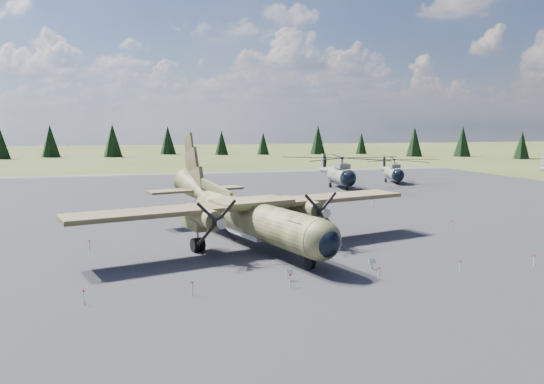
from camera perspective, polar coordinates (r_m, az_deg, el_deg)
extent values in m
plane|color=#555F2A|center=(46.76, 1.69, -5.08)|extent=(500.00, 500.00, 0.00)
cube|color=#555559|center=(56.21, -1.33, -3.01)|extent=(120.00, 120.00, 0.04)
cylinder|color=#373F22|center=(43.06, -1.85, -2.95)|extent=(7.43, 18.47, 2.85)
sphere|color=#373F22|center=(35.40, 5.26, -5.17)|extent=(3.42, 3.42, 2.80)
sphere|color=black|center=(34.97, 5.79, -5.42)|extent=(2.51, 2.51, 2.05)
cube|color=black|center=(36.57, 3.79, -3.54)|extent=(2.39, 2.10, 0.56)
cone|color=#373F22|center=(53.68, -7.98, 0.13)|extent=(4.49, 7.49, 4.29)
cube|color=#A9ACAE|center=(44.16, -2.48, -4.25)|extent=(3.43, 6.41, 0.51)
cube|color=#333A1E|center=(43.31, -2.18, -1.33)|extent=(29.47, 10.87, 0.36)
cube|color=#373F22|center=(43.28, -2.18, -1.03)|extent=(6.85, 5.10, 0.36)
cylinder|color=#373F22|center=(41.19, -7.62, -2.61)|extent=(2.83, 5.52, 1.53)
cube|color=#373F22|center=(42.05, -8.03, -3.33)|extent=(2.36, 3.74, 0.82)
cone|color=gray|center=(38.20, -5.70, -3.34)|extent=(0.98, 1.08, 0.77)
cylinder|color=black|center=(42.39, -7.99, -5.64)|extent=(1.15, 1.31, 1.12)
cylinder|color=#373F22|center=(45.46, 3.12, -1.65)|extent=(2.83, 5.52, 1.53)
cube|color=#373F22|center=(46.23, 2.55, -2.33)|extent=(2.36, 3.74, 0.82)
cone|color=gray|center=(42.76, 5.56, -2.22)|extent=(0.98, 1.08, 0.77)
cylinder|color=black|center=(46.55, 2.54, -4.43)|extent=(1.15, 1.31, 1.12)
cube|color=#373F22|center=(50.07, -6.31, 0.36)|extent=(2.23, 7.52, 1.71)
cube|color=#333A1E|center=(54.14, -8.18, 0.24)|extent=(10.03, 4.66, 0.22)
cylinder|color=gray|center=(36.61, 4.12, -6.43)|extent=(0.17, 0.17, 0.92)
cylinder|color=black|center=(36.79, 4.11, -7.54)|extent=(0.59, 1.01, 0.95)
cylinder|color=gray|center=(85.40, 7.44, 1.70)|extent=(3.42, 7.81, 2.63)
sphere|color=black|center=(81.80, 8.21, 1.42)|extent=(2.66, 2.66, 2.42)
sphere|color=gray|center=(89.01, 6.74, 1.93)|extent=(2.66, 2.66, 2.42)
cube|color=gray|center=(84.86, 7.54, 2.81)|extent=(2.14, 3.54, 0.79)
cylinder|color=gray|center=(84.80, 7.55, 3.34)|extent=(0.42, 0.42, 1.05)
cylinder|color=gray|center=(92.76, 6.07, 2.37)|extent=(1.83, 9.02, 1.51)
cube|color=gray|center=(96.46, 5.45, 3.34)|extent=(0.39, 1.49, 2.52)
cylinder|color=black|center=(96.56, 5.66, 3.34)|extent=(0.35, 2.73, 2.74)
cylinder|color=black|center=(82.55, 8.06, 0.44)|extent=(0.37, 0.74, 0.72)
cylinder|color=black|center=(86.36, 6.28, 0.76)|extent=(0.40, 0.87, 0.84)
cylinder|color=gray|center=(86.30, 6.29, 1.12)|extent=(0.16, 0.16, 1.53)
cylinder|color=black|center=(87.17, 8.08, 0.79)|extent=(0.40, 0.87, 0.84)
cylinder|color=gray|center=(87.11, 8.09, 1.15)|extent=(0.16, 0.16, 1.53)
cylinder|color=gray|center=(95.14, 12.98, 1.93)|extent=(3.84, 6.71, 2.21)
sphere|color=black|center=(92.06, 13.41, 1.73)|extent=(2.50, 2.50, 2.03)
sphere|color=gray|center=(98.23, 12.57, 2.10)|extent=(2.50, 2.50, 2.03)
cube|color=gray|center=(94.69, 13.05, 2.77)|extent=(2.21, 3.12, 0.66)
cylinder|color=gray|center=(94.64, 13.06, 3.17)|extent=(0.39, 0.39, 0.88)
cylinder|color=gray|center=(101.43, 12.18, 2.44)|extent=(2.75, 7.45, 1.26)
cube|color=gray|center=(104.58, 11.82, 3.19)|extent=(0.52, 1.24, 2.12)
cylinder|color=black|center=(104.64, 11.98, 3.19)|extent=(0.67, 2.22, 2.29)
cylinder|color=black|center=(92.69, 13.32, 1.00)|extent=(0.40, 0.64, 0.60)
cylinder|color=black|center=(96.03, 12.13, 1.24)|extent=(0.45, 0.75, 0.71)
cylinder|color=gray|center=(95.99, 12.13, 1.51)|extent=(0.15, 0.15, 1.28)
cylinder|color=black|center=(96.55, 13.51, 1.23)|extent=(0.45, 0.75, 0.71)
cylinder|color=gray|center=(96.51, 13.52, 1.50)|extent=(0.15, 0.15, 1.28)
cube|color=gray|center=(113.81, 27.12, 2.90)|extent=(0.50, 1.27, 2.16)
cylinder|color=black|center=(113.96, 27.26, 2.90)|extent=(0.62, 2.29, 2.35)
cube|color=gray|center=(34.46, 1.88, -9.02)|extent=(0.09, 0.09, 0.57)
cube|color=silver|center=(34.34, 1.91, -8.60)|extent=(0.47, 0.23, 0.32)
cube|color=gray|center=(37.67, 10.70, -7.72)|extent=(0.09, 0.09, 0.59)
cube|color=silver|center=(37.56, 10.74, -7.32)|extent=(0.49, 0.24, 0.33)
cylinder|color=silver|center=(31.70, -19.58, -10.66)|extent=(0.07, 0.07, 0.80)
cylinder|color=red|center=(31.58, -19.61, -9.97)|extent=(0.12, 0.12, 0.10)
cylinder|color=silver|center=(31.80, -8.56, -10.26)|extent=(0.07, 0.07, 0.80)
cylinder|color=red|center=(31.68, -8.57, -9.57)|extent=(0.12, 0.12, 0.10)
cylinder|color=silver|center=(33.01, 1.98, -9.54)|extent=(0.07, 0.07, 0.80)
cylinder|color=red|center=(32.90, 1.99, -8.87)|extent=(0.12, 0.12, 0.10)
cylinder|color=silver|center=(35.21, 11.44, -8.61)|extent=(0.07, 0.07, 0.80)
cylinder|color=red|center=(35.11, 11.46, -7.98)|extent=(0.12, 0.12, 0.10)
cylinder|color=silver|center=(38.24, 19.56, -7.63)|extent=(0.07, 0.07, 0.80)
cylinder|color=red|center=(38.15, 19.58, -7.04)|extent=(0.12, 0.12, 0.10)
cylinder|color=silver|center=(41.92, 26.34, -6.68)|extent=(0.07, 0.07, 0.80)
cylinder|color=red|center=(41.83, 26.37, -6.15)|extent=(0.12, 0.12, 0.10)
cylinder|color=silver|center=(60.45, -17.66, -2.25)|extent=(0.07, 0.07, 0.80)
cylinder|color=red|center=(60.39, -17.67, -1.87)|extent=(0.12, 0.12, 0.10)
cylinder|color=silver|center=(60.66, -10.09, -1.99)|extent=(0.07, 0.07, 0.80)
cylinder|color=red|center=(60.59, -10.09, -1.62)|extent=(0.12, 0.12, 0.10)
cylinder|color=silver|center=(61.90, -2.69, -1.71)|extent=(0.07, 0.07, 0.80)
cylinder|color=red|center=(61.84, -2.70, -1.34)|extent=(0.12, 0.12, 0.10)
cylinder|color=silver|center=(64.13, 4.30, -1.42)|extent=(0.07, 0.07, 0.80)
cylinder|color=red|center=(64.07, 4.30, -1.06)|extent=(0.12, 0.12, 0.10)
cylinder|color=silver|center=(67.24, 10.72, -1.13)|extent=(0.07, 0.07, 0.80)
cylinder|color=red|center=(67.18, 10.73, -0.79)|extent=(0.12, 0.12, 0.10)
cylinder|color=silver|center=(44.77, -19.03, -5.49)|extent=(0.07, 0.07, 0.80)
cylinder|color=red|center=(44.68, -19.05, -4.99)|extent=(0.12, 0.12, 0.10)
cylinder|color=silver|center=(53.83, 18.75, -3.41)|extent=(0.07, 0.07, 0.80)
cylinder|color=red|center=(53.76, 18.76, -2.99)|extent=(0.12, 0.12, 0.10)
cone|color=black|center=(179.64, 25.28, 4.62)|extent=(4.80, 4.80, 8.58)
cone|color=black|center=(186.45, 19.80, 5.18)|extent=(5.67, 5.67, 10.12)
cone|color=black|center=(182.19, 15.07, 5.27)|extent=(5.50, 5.50, 9.82)
cone|color=black|center=(196.14, 9.59, 5.20)|extent=(4.29, 4.29, 7.65)
cone|color=black|center=(191.84, 4.96, 5.63)|extent=(5.77, 5.77, 10.30)
cone|color=black|center=(188.09, -0.95, 5.26)|extent=(4.41, 4.41, 7.87)
cone|color=black|center=(187.16, -5.45, 5.33)|extent=(4.80, 4.80, 8.57)
cone|color=black|center=(193.56, -11.14, 5.52)|extent=(5.68, 5.68, 10.15)
cone|color=black|center=(180.69, -16.77, 5.35)|extent=(6.03, 6.03, 10.77)
cone|color=black|center=(185.58, -22.74, 5.09)|extent=(5.86, 5.86, 10.47)
cone|color=black|center=(181.88, -27.14, 4.64)|extent=(5.18, 5.18, 9.25)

